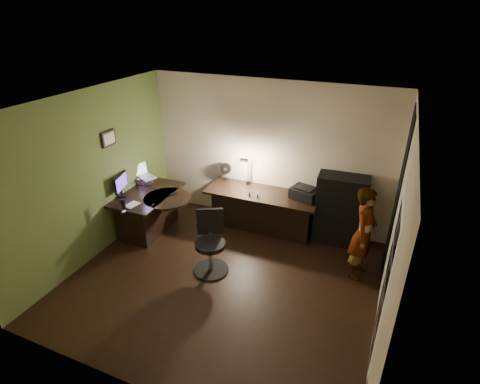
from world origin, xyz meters
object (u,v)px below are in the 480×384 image
at_px(monitor, 121,188).
at_px(person, 364,233).
at_px(cabinet, 340,210).
at_px(office_chair, 210,244).
at_px(desk_right, 261,211).
at_px(desk_left, 150,212).

bearing_deg(monitor, person, -7.14).
relative_size(cabinet, office_chair, 1.26).
bearing_deg(office_chair, person, -3.51).
relative_size(desk_right, office_chair, 2.04).
bearing_deg(office_chair, desk_right, 53.52).
distance_m(monitor, office_chair, 2.00).
bearing_deg(office_chair, desk_left, 133.37).
height_order(monitor, person, person).
bearing_deg(office_chair, monitor, 144.39).
distance_m(desk_left, monitor, 0.70).
height_order(cabinet, person, person).
relative_size(desk_right, monitor, 4.63).
distance_m(monitor, person, 4.10).
xyz_separation_m(desk_right, cabinet, (1.38, 0.17, 0.25)).
bearing_deg(cabinet, person, -63.27).
xyz_separation_m(cabinet, office_chair, (-1.69, -1.63, -0.13)).
bearing_deg(desk_left, person, 1.57).
height_order(desk_left, person, person).
relative_size(desk_left, monitor, 3.03).
bearing_deg(person, cabinet, 38.89).
xyz_separation_m(desk_right, person, (1.84, -0.63, 0.36)).
bearing_deg(desk_right, desk_left, -156.85).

